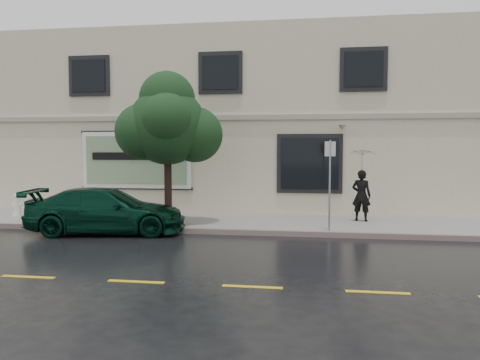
# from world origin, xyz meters

# --- Properties ---
(ground) EXTENTS (90.00, 90.00, 0.00)m
(ground) POSITION_xyz_m (0.00, 0.00, 0.00)
(ground) COLOR black
(ground) RESTS_ON ground
(sidewalk) EXTENTS (20.00, 3.50, 0.15)m
(sidewalk) POSITION_xyz_m (0.00, 3.25, 0.07)
(sidewalk) COLOR gray
(sidewalk) RESTS_ON ground
(curb) EXTENTS (20.00, 0.18, 0.16)m
(curb) POSITION_xyz_m (0.00, 1.50, 0.07)
(curb) COLOR slate
(curb) RESTS_ON ground
(road_marking) EXTENTS (19.00, 0.12, 0.01)m
(road_marking) POSITION_xyz_m (0.00, -3.50, 0.01)
(road_marking) COLOR gold
(road_marking) RESTS_ON ground
(building) EXTENTS (20.00, 8.12, 7.00)m
(building) POSITION_xyz_m (0.00, 9.00, 3.50)
(building) COLOR beige
(building) RESTS_ON ground
(billboard) EXTENTS (4.30, 0.16, 2.20)m
(billboard) POSITION_xyz_m (-3.20, 4.92, 2.05)
(billboard) COLOR white
(billboard) RESTS_ON ground
(car) EXTENTS (4.84, 2.73, 1.33)m
(car) POSITION_xyz_m (-2.70, 1.20, 0.67)
(car) COLOR black
(car) RESTS_ON ground
(pedestrian) EXTENTS (0.69, 0.56, 1.66)m
(pedestrian) POSITION_xyz_m (4.86, 3.65, 0.98)
(pedestrian) COLOR black
(pedestrian) RESTS_ON sidewalk
(umbrella) EXTENTS (1.07, 1.07, 0.66)m
(umbrella) POSITION_xyz_m (4.86, 3.65, 2.14)
(umbrella) COLOR black
(umbrella) RESTS_ON pedestrian
(street_tree) EXTENTS (2.39, 2.39, 4.23)m
(street_tree) POSITION_xyz_m (-1.13, 2.20, 3.17)
(street_tree) COLOR #331E16
(street_tree) RESTS_ON sidewalk
(fire_hydrant) EXTENTS (0.33, 0.31, 0.82)m
(fire_hydrant) POSITION_xyz_m (-6.78, 3.00, 0.55)
(fire_hydrant) COLOR white
(fire_hydrant) RESTS_ON sidewalk
(sign_pole) EXTENTS (0.31, 0.12, 2.58)m
(sign_pole) POSITION_xyz_m (3.77, 1.70, 1.70)
(sign_pole) COLOR gray
(sign_pole) RESTS_ON sidewalk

